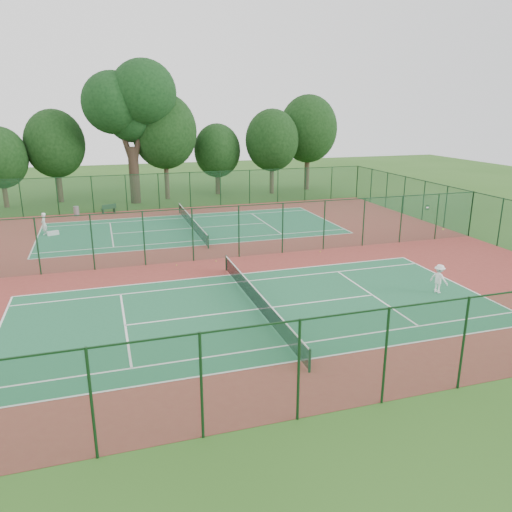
{
  "coord_description": "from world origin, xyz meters",
  "views": [
    {
      "loc": [
        -6.96,
        -30.81,
        9.63
      ],
      "look_at": [
        1.07,
        -5.26,
        1.6
      ],
      "focal_mm": 35.0,
      "sensor_mm": 36.0,
      "label": 1
    }
  ],
  "objects_px": {
    "player_near": "(439,279)",
    "trash_bin": "(76,211)",
    "player_far": "(44,224)",
    "kit_bag": "(53,233)",
    "bench": "(109,208)",
    "big_tree": "(130,102)"
  },
  "relations": [
    {
      "from": "big_tree",
      "to": "trash_bin",
      "type": "bearing_deg",
      "value": -137.95
    },
    {
      "from": "kit_bag",
      "to": "big_tree",
      "type": "distance_m",
      "value": 17.44
    },
    {
      "from": "player_near",
      "to": "trash_bin",
      "type": "bearing_deg",
      "value": 12.2
    },
    {
      "from": "trash_bin",
      "to": "kit_bag",
      "type": "height_order",
      "value": "trash_bin"
    },
    {
      "from": "big_tree",
      "to": "kit_bag",
      "type": "bearing_deg",
      "value": -121.02
    },
    {
      "from": "player_far",
      "to": "big_tree",
      "type": "xyz_separation_m",
      "value": [
        8.01,
        11.92,
        9.19
      ]
    },
    {
      "from": "player_near",
      "to": "bench",
      "type": "distance_m",
      "value": 31.65
    },
    {
      "from": "bench",
      "to": "kit_bag",
      "type": "relative_size",
      "value": 1.68
    },
    {
      "from": "kit_bag",
      "to": "trash_bin",
      "type": "bearing_deg",
      "value": 56.65
    },
    {
      "from": "player_far",
      "to": "bench",
      "type": "bearing_deg",
      "value": 155.56
    },
    {
      "from": "player_near",
      "to": "trash_bin",
      "type": "relative_size",
      "value": 1.76
    },
    {
      "from": "player_near",
      "to": "bench",
      "type": "height_order",
      "value": "player_near"
    },
    {
      "from": "player_far",
      "to": "trash_bin",
      "type": "bearing_deg",
      "value": 173.03
    },
    {
      "from": "bench",
      "to": "big_tree",
      "type": "height_order",
      "value": "big_tree"
    },
    {
      "from": "player_far",
      "to": "kit_bag",
      "type": "bearing_deg",
      "value": 68.58
    },
    {
      "from": "player_near",
      "to": "big_tree",
      "type": "distance_m",
      "value": 35.87
    },
    {
      "from": "player_far",
      "to": "trash_bin",
      "type": "xyz_separation_m",
      "value": [
        2.17,
        6.64,
        -0.43
      ]
    },
    {
      "from": "bench",
      "to": "big_tree",
      "type": "relative_size",
      "value": 0.1
    },
    {
      "from": "big_tree",
      "to": "bench",
      "type": "bearing_deg",
      "value": -121.44
    },
    {
      "from": "kit_bag",
      "to": "big_tree",
      "type": "height_order",
      "value": "big_tree"
    },
    {
      "from": "player_far",
      "to": "bench",
      "type": "relative_size",
      "value": 1.19
    },
    {
      "from": "player_near",
      "to": "trash_bin",
      "type": "distance_m",
      "value": 32.88
    }
  ]
}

